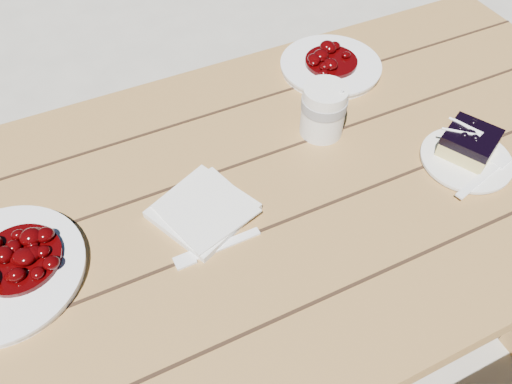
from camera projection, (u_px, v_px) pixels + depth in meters
name	position (u px, v px, depth m)	size (l,w,h in m)	color
ground	(207.00, 374.00, 1.46)	(60.00, 60.00, 0.00)	#AFAB9E
picnic_table	(185.00, 270.00, 1.00)	(2.00, 1.55, 0.75)	brown
main_plate	(4.00, 273.00, 0.81)	(0.26, 0.26, 0.02)	white
goulash_stew	(16.00, 254.00, 0.80)	(0.14, 0.14, 0.04)	#390202
dessert_plate	(466.00, 160.00, 0.97)	(0.17, 0.17, 0.01)	white
blueberry_cake	(470.00, 142.00, 0.96)	(0.12, 0.12, 0.05)	#DAC976
fork_dessert	(478.00, 180.00, 0.93)	(0.03, 0.16, 0.01)	white
coffee_cup	(323.00, 111.00, 0.99)	(0.09, 0.09, 0.11)	white
napkin_stack	(203.00, 211.00, 0.89)	(0.15, 0.15, 0.01)	white
fork_table	(226.00, 244.00, 0.85)	(0.03, 0.16, 0.01)	white
second_plate	(330.00, 66.00, 1.16)	(0.23, 0.23, 0.02)	white
second_stew	(332.00, 56.00, 1.14)	(0.12, 0.12, 0.04)	#390202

